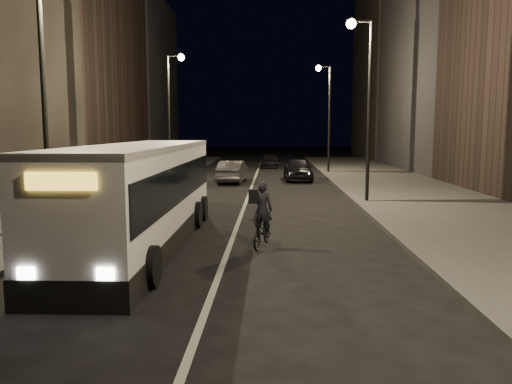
# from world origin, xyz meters

# --- Properties ---
(ground) EXTENTS (180.00, 180.00, 0.00)m
(ground) POSITION_xyz_m (0.00, 0.00, 0.00)
(ground) COLOR black
(ground) RESTS_ON ground
(sidewalk_right) EXTENTS (7.00, 70.00, 0.16)m
(sidewalk_right) POSITION_xyz_m (8.50, 14.00, 0.08)
(sidewalk_right) COLOR #383835
(sidewalk_right) RESTS_ON ground
(sidewalk_left) EXTENTS (7.00, 70.00, 0.16)m
(sidewalk_left) POSITION_xyz_m (-8.50, 14.00, 0.08)
(sidewalk_left) COLOR #383835
(sidewalk_left) RESTS_ON ground
(building_row_right) EXTENTS (8.00, 61.00, 21.00)m
(building_row_right) POSITION_xyz_m (16.00, 27.50, 10.50)
(building_row_right) COLOR black
(building_row_right) RESTS_ON ground
(building_row_left) EXTENTS (8.00, 61.00, 22.00)m
(building_row_left) POSITION_xyz_m (-16.00, 28.50, 11.00)
(building_row_left) COLOR black
(building_row_left) RESTS_ON ground
(streetlight_right_mid) EXTENTS (1.20, 0.44, 8.12)m
(streetlight_right_mid) POSITION_xyz_m (5.33, 12.00, 5.36)
(streetlight_right_mid) COLOR black
(streetlight_right_mid) RESTS_ON sidewalk_right
(streetlight_right_far) EXTENTS (1.20, 0.44, 8.12)m
(streetlight_right_far) POSITION_xyz_m (5.33, 28.00, 5.36)
(streetlight_right_far) COLOR black
(streetlight_right_far) RESTS_ON sidewalk_right
(streetlight_left_near) EXTENTS (1.20, 0.44, 8.12)m
(streetlight_left_near) POSITION_xyz_m (-5.33, 4.00, 5.36)
(streetlight_left_near) COLOR black
(streetlight_left_near) RESTS_ON sidewalk_left
(streetlight_left_far) EXTENTS (1.20, 0.44, 8.12)m
(streetlight_left_far) POSITION_xyz_m (-5.33, 22.00, 5.36)
(streetlight_left_far) COLOR black
(streetlight_left_far) RESTS_ON sidewalk_left
(city_bus) EXTENTS (2.64, 11.11, 2.98)m
(city_bus) POSITION_xyz_m (-2.55, 3.37, 1.62)
(city_bus) COLOR white
(city_bus) RESTS_ON ground
(cyclist_on_bicycle) EXTENTS (0.96, 1.78, 1.95)m
(cyclist_on_bicycle) POSITION_xyz_m (0.96, 3.30, 0.65)
(cyclist_on_bicycle) COLOR black
(cyclist_on_bicycle) RESTS_ON ground
(car_near) EXTENTS (1.95, 4.51, 1.51)m
(car_near) POSITION_xyz_m (2.95, 22.65, 0.76)
(car_near) COLOR black
(car_near) RESTS_ON ground
(car_mid) EXTENTS (1.85, 4.42, 1.42)m
(car_mid) POSITION_xyz_m (-1.33, 21.20, 0.71)
(car_mid) COLOR #313032
(car_mid) RESTS_ON ground
(car_far) EXTENTS (1.71, 4.07, 1.17)m
(car_far) POSITION_xyz_m (0.99, 34.40, 0.59)
(car_far) COLOR black
(car_far) RESTS_ON ground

